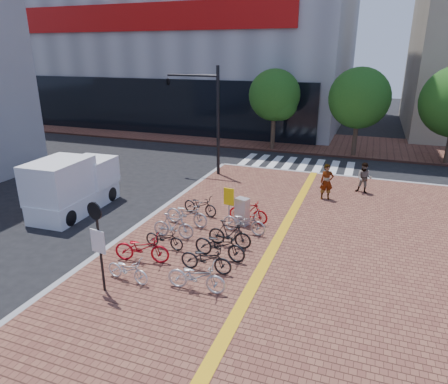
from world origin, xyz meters
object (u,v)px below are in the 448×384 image
at_px(bike_5, 200,205).
at_px(pedestrian_a, 327,182).
at_px(bike_4, 187,214).
at_px(bike_8, 220,245).
at_px(bike_0, 128,269).
at_px(notice_sign, 98,236).
at_px(bike_1, 142,248).
at_px(bike_10, 244,222).
at_px(bike_7, 206,258).
at_px(utility_box, 242,211).
at_px(yellow_sign, 229,200).
at_px(bike_11, 248,212).
at_px(bike_6, 196,276).
at_px(box_truck, 73,186).
at_px(pedestrian_b, 364,178).
at_px(bike_3, 173,226).
at_px(bike_2, 164,238).
at_px(traffic_light_pole, 195,100).
at_px(bike_9, 230,234).

relative_size(bike_5, pedestrian_a, 0.97).
xyz_separation_m(bike_4, bike_8, (2.37, -2.25, 0.00)).
bearing_deg(bike_0, notice_sign, 158.60).
relative_size(bike_1, bike_10, 1.06).
height_order(bike_7, utility_box, utility_box).
distance_m(bike_0, yellow_sign, 5.54).
distance_m(bike_0, bike_11, 6.27).
bearing_deg(bike_6, bike_7, 4.73).
height_order(yellow_sign, box_truck, box_truck).
distance_m(bike_11, pedestrian_b, 7.48).
bearing_deg(bike_10, bike_3, 124.96).
bearing_deg(yellow_sign, pedestrian_a, 54.23).
relative_size(bike_2, box_truck, 0.34).
height_order(bike_3, bike_7, bike_3).
relative_size(pedestrian_a, box_truck, 0.39).
distance_m(pedestrian_a, traffic_light_pole, 9.17).
xyz_separation_m(bike_11, pedestrian_a, (2.81, 4.28, 0.38)).
xyz_separation_m(bike_5, traffic_light_pole, (-3.02, 6.34, 3.93)).
bearing_deg(bike_1, box_truck, 48.73).
distance_m(bike_2, bike_3, 0.94).
bearing_deg(bike_10, utility_box, 28.98).
relative_size(bike_1, bike_11, 1.14).
bearing_deg(utility_box, bike_6, -87.62).
xyz_separation_m(bike_4, bike_10, (2.54, 0.10, -0.03)).
bearing_deg(utility_box, bike_5, 169.15).
xyz_separation_m(bike_3, bike_8, (2.34, -0.94, 0.01)).
bearing_deg(box_truck, bike_9, -8.36).
height_order(bike_4, notice_sign, notice_sign).
height_order(pedestrian_b, utility_box, pedestrian_b).
bearing_deg(bike_2, bike_1, 170.42).
relative_size(utility_box, notice_sign, 0.40).
relative_size(yellow_sign, traffic_light_pole, 0.27).
relative_size(bike_6, notice_sign, 0.64).
height_order(bike_2, bike_5, bike_5).
bearing_deg(bike_3, pedestrian_a, -42.73).
bearing_deg(bike_3, yellow_sign, -47.53).
height_order(notice_sign, traffic_light_pole, traffic_light_pole).
relative_size(bike_0, utility_box, 1.33).
bearing_deg(bike_6, box_truck, 58.68).
relative_size(bike_6, bike_8, 0.95).
bearing_deg(bike_9, bike_8, -178.83).
bearing_deg(notice_sign, bike_0, 62.52).
xyz_separation_m(bike_2, bike_9, (2.28, 0.98, 0.10)).
distance_m(bike_0, pedestrian_a, 11.33).
distance_m(bike_6, bike_7, 1.19).
distance_m(bike_2, bike_11, 4.06).
xyz_separation_m(bike_9, box_truck, (-8.29, 1.22, 0.57)).
bearing_deg(bike_6, bike_5, 18.99).
bearing_deg(pedestrian_b, bike_1, -114.51).
xyz_separation_m(bike_1, pedestrian_a, (5.35, 8.81, 0.38)).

